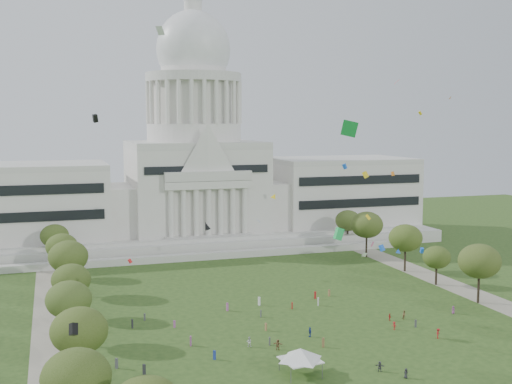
{
  "coord_description": "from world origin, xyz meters",
  "views": [
    {
      "loc": [
        -47.55,
        -102.24,
        40.77
      ],
      "look_at": [
        0.0,
        45.0,
        24.0
      ],
      "focal_mm": 45.0,
      "sensor_mm": 36.0,
      "label": 1
    }
  ],
  "objects": [
    {
      "name": "row_tree_l_2",
      "position": [
        -45.04,
        17.3,
        8.51
      ],
      "size": [
        8.42,
        8.42,
        11.97
      ],
      "color": "black",
      "rests_on": "ground"
    },
    {
      "name": "person_5",
      "position": [
        -9.45,
        2.93,
        0.97
      ],
      "size": [
        1.9,
        1.52,
        1.93
      ],
      "primitive_type": "imported",
      "rotation": [
        0.0,
        0.0,
        2.61
      ],
      "color": "olive",
      "rests_on": "ground"
    },
    {
      "name": "person_9",
      "position": [
        21.62,
        -0.65,
        0.96
      ],
      "size": [
        1.36,
        1.3,
        1.92
      ],
      "primitive_type": "imported",
      "rotation": [
        0.0,
        0.0,
        0.71
      ],
      "color": "#B21E1E",
      "rests_on": "ground"
    },
    {
      "name": "person_8",
      "position": [
        -13.93,
        6.02,
        0.95
      ],
      "size": [
        1.06,
        0.83,
        1.91
      ],
      "primitive_type": "imported",
      "rotation": [
        0.0,
        0.0,
        2.83
      ],
      "color": "silver",
      "rests_on": "ground"
    },
    {
      "name": "event_tent",
      "position": [
        -9.85,
        -8.97,
        3.49
      ],
      "size": [
        9.06,
        9.06,
        4.51
      ],
      "color": "#4C4C4C",
      "rests_on": "ground"
    },
    {
      "name": "path_left",
      "position": [
        -48.0,
        30.0,
        0.02
      ],
      "size": [
        8.0,
        160.0,
        0.04
      ],
      "primitive_type": "cube",
      "color": "gray",
      "rests_on": "ground"
    },
    {
      "name": "distant_crowd",
      "position": [
        -14.8,
        14.71,
        0.86
      ],
      "size": [
        63.02,
        38.65,
        1.91
      ],
      "color": "#26262B",
      "rests_on": "ground"
    },
    {
      "name": "person_4",
      "position": [
        -1.2,
        7.7,
        0.95
      ],
      "size": [
        0.61,
        1.12,
        1.9
      ],
      "primitive_type": "imported",
      "rotation": [
        0.0,
        0.0,
        4.71
      ],
      "color": "navy",
      "rests_on": "ground"
    },
    {
      "name": "kite_swarm",
      "position": [
        2.78,
        6.57,
        30.35
      ],
      "size": [
        97.69,
        105.9,
        63.6
      ],
      "color": "orange",
      "rests_on": "ground"
    },
    {
      "name": "person_0",
      "position": [
        33.85,
        12.07,
        0.84
      ],
      "size": [
        0.96,
        0.81,
        1.68
      ],
      "primitive_type": "imported",
      "rotation": [
        0.0,
        0.0,
        5.88
      ],
      "color": "#994C8C",
      "rests_on": "ground"
    },
    {
      "name": "capitol",
      "position": [
        0.0,
        113.59,
        22.3
      ],
      "size": [
        160.0,
        64.5,
        91.3
      ],
      "color": "beige",
      "rests_on": "ground"
    },
    {
      "name": "row_tree_l_0",
      "position": [
        -45.26,
        -21.68,
        8.95
      ],
      "size": [
        8.85,
        8.85,
        12.59
      ],
      "color": "black",
      "rests_on": "ground"
    },
    {
      "name": "person_6",
      "position": [
        5.7,
        -15.57,
        0.82
      ],
      "size": [
        0.75,
        0.93,
        1.64
      ],
      "primitive_type": "imported",
      "rotation": [
        0.0,
        0.0,
        1.9
      ],
      "color": "#26262B",
      "rests_on": "ground"
    },
    {
      "name": "person_2",
      "position": [
        21.85,
        11.92,
        0.93
      ],
      "size": [
        1.05,
        0.89,
        1.85
      ],
      "primitive_type": "imported",
      "rotation": [
        0.0,
        0.0,
        0.45
      ],
      "color": "olive",
      "rests_on": "ground"
    },
    {
      "name": "row_tree_l_4",
      "position": [
        -44.08,
        52.42,
        9.39
      ],
      "size": [
        9.29,
        9.29,
        13.21
      ],
      "color": "black",
      "rests_on": "ground"
    },
    {
      "name": "person_3",
      "position": [
        16.27,
        6.44,
        0.82
      ],
      "size": [
        0.86,
        1.18,
        1.63
      ],
      "primitive_type": "imported",
      "rotation": [
        0.0,
        0.0,
        5.05
      ],
      "color": "#B21E1E",
      "rests_on": "ground"
    },
    {
      "name": "row_tree_l_6",
      "position": [
        -46.87,
        89.14,
        8.27
      ],
      "size": [
        8.19,
        8.19,
        11.64
      ],
      "color": "black",
      "rests_on": "ground"
    },
    {
      "name": "ground",
      "position": [
        0.0,
        0.0,
        0.0
      ],
      "size": [
        400.0,
        400.0,
        0.0
      ],
      "primitive_type": "plane",
      "color": "#2A481A",
      "rests_on": "ground"
    },
    {
      "name": "path_right",
      "position": [
        48.0,
        30.0,
        0.02
      ],
      "size": [
        8.0,
        160.0,
        0.04
      ],
      "primitive_type": "cube",
      "color": "gray",
      "rests_on": "ground"
    },
    {
      "name": "row_tree_r_2",
      "position": [
        44.17,
        17.44,
        9.66
      ],
      "size": [
        9.55,
        9.55,
        13.58
      ],
      "color": "black",
      "rests_on": "ground"
    },
    {
      "name": "row_tree_l_3",
      "position": [
        -44.09,
        33.92,
        8.21
      ],
      "size": [
        8.12,
        8.12,
        11.55
      ],
      "color": "black",
      "rests_on": "ground"
    },
    {
      "name": "row_tree_l_5",
      "position": [
        -45.22,
        71.01,
        8.42
      ],
      "size": [
        8.33,
        8.33,
        11.85
      ],
      "color": "black",
      "rests_on": "ground"
    },
    {
      "name": "row_tree_r_3",
      "position": [
        44.4,
        34.48,
        7.08
      ],
      "size": [
        7.01,
        7.01,
        9.98
      ],
      "color": "black",
      "rests_on": "ground"
    },
    {
      "name": "person_11",
      "position": [
        3.05,
        -11.81,
        0.88
      ],
      "size": [
        1.71,
        1.47,
        1.76
      ],
      "primitive_type": "imported",
      "rotation": [
        0.0,
        0.0,
        2.53
      ],
      "color": "#4C4C51",
      "rests_on": "ground"
    },
    {
      "name": "row_tree_r_5",
      "position": [
        43.49,
        70.19,
        9.93
      ],
      "size": [
        9.82,
        9.82,
        13.96
      ],
      "color": "black",
      "rests_on": "ground"
    },
    {
      "name": "row_tree_r_6",
      "position": [
        45.96,
        88.13,
        8.51
      ],
      "size": [
        8.42,
        8.42,
        11.97
      ],
      "color": "black",
      "rests_on": "ground"
    },
    {
      "name": "row_tree_l_1",
      "position": [
        -44.07,
        -2.96,
        8.95
      ],
      "size": [
        8.86,
        8.86,
        12.59
      ],
      "color": "black",
      "rests_on": "ground"
    },
    {
      "name": "person_10",
      "position": [
        18.4,
        11.89,
        0.77
      ],
      "size": [
        0.6,
        0.96,
        1.54
      ],
      "primitive_type": "imported",
      "rotation": [
        0.0,
        0.0,
        1.45
      ],
      "color": "#B21E1E",
      "rests_on": "ground"
    },
    {
      "name": "row_tree_r_4",
      "position": [
        44.76,
        50.04,
        9.29
      ],
      "size": [
        9.19,
        9.19,
        13.06
      ],
      "color": "black",
      "rests_on": "ground"
    }
  ]
}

